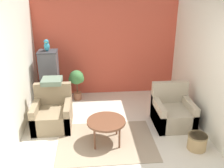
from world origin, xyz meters
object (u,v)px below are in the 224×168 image
Objects in this scene: armchair_right at (172,113)px; wicker_basket at (197,141)px; birdcage at (50,79)px; potted_plant at (77,80)px; parrot at (47,45)px; armchair_left at (53,114)px; coffee_table at (106,123)px.

wicker_basket is at bearing -78.85° from armchair_right.
potted_plant is at bearing 13.91° from birdcage.
parrot reaches higher than armchair_right.
potted_plant is at bearing 133.80° from wicker_basket.
armchair_left is 2.88m from wicker_basket.
coffee_table reaches higher than wicker_basket.
armchair_right is 2.43× the size of wicker_basket.
coffee_table is 0.91× the size of potted_plant.
birdcage is 0.66m from potted_plant.
coffee_table is at bearing -32.72° from armchair_left.
birdcage is 4.78× the size of parrot.
coffee_table is at bearing -72.60° from potted_plant.
wicker_basket is at bearing -37.19° from birdcage.
wicker_basket is at bearing -46.20° from potted_plant.
armchair_right is at bearing 20.23° from coffee_table.
coffee_table is 2.20m from birdcage.
armchair_right is 1.07× the size of potted_plant.
armchair_left is 1.19m from birdcage.
coffee_table is 0.84× the size of armchair_left.
coffee_table is at bearing -55.48° from parrot.
armchair_right is 0.63× the size of birdcage.
armchair_right is 2.52m from potted_plant.
potted_plant is (0.46, 1.27, 0.27)m from armchair_left.
birdcage reaches higher than wicker_basket.
parrot is (-1.24, 1.81, 1.05)m from coffee_table.
birdcage is at bearing 98.80° from armchair_left.
coffee_table is at bearing 167.29° from wicker_basket.
parrot is 3.82m from wicker_basket.
birdcage is (-2.68, 1.27, 0.37)m from armchair_right.
armchair_left is at bearing -109.69° from potted_plant.
parrot is (-0.17, 1.12, 1.20)m from armchair_left.
coffee_table is 2.55× the size of parrot.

